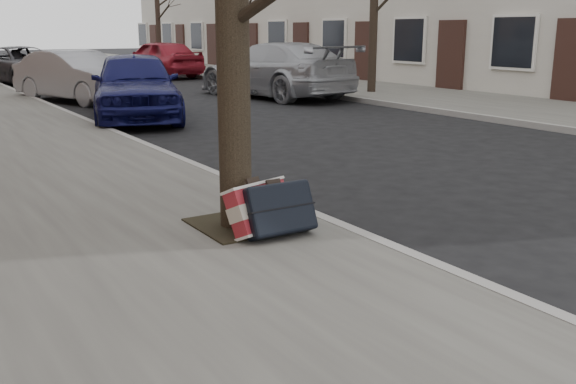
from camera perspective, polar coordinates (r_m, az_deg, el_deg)
ground at (r=6.21m, az=18.13°, el=-3.65°), size 120.00×120.00×0.00m
far_sidewalk at (r=22.53m, az=1.22°, el=9.74°), size 4.00×70.00×0.12m
dirt_patch at (r=5.82m, az=-3.96°, el=-2.82°), size 0.85×0.85×0.02m
suitcase_red at (r=5.49m, az=-2.50°, el=-1.46°), size 0.65×0.47×0.46m
suitcase_navy at (r=5.43m, az=-0.84°, el=-1.50°), size 0.62×0.36×0.48m
car_near_front at (r=13.76m, az=-13.44°, el=9.20°), size 2.82×4.49×1.42m
car_near_mid at (r=17.61m, az=-18.17°, el=9.73°), size 2.65×4.21×1.31m
car_near_back at (r=24.12m, az=-22.47°, el=10.36°), size 3.51×5.02×1.27m
car_far_front at (r=17.96m, az=-1.19°, el=10.80°), size 2.73×5.39×1.50m
car_far_back at (r=26.05m, az=-11.38°, el=11.55°), size 2.49×4.50×1.45m
tree_far_b at (r=24.66m, az=-3.86°, el=15.60°), size 0.21×0.21×4.61m
tree_far_c at (r=32.58m, az=-11.54°, el=15.70°), size 0.23×0.23×5.38m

